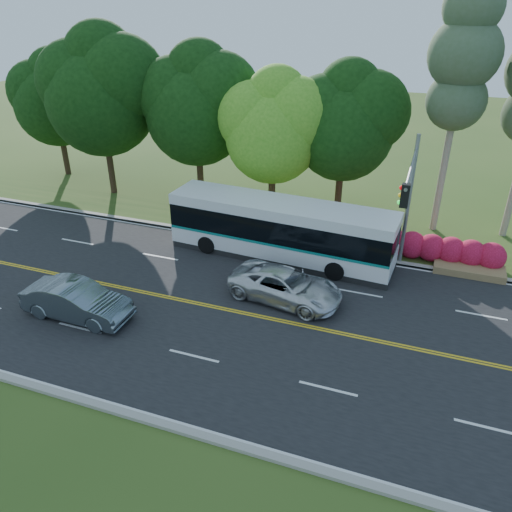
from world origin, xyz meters
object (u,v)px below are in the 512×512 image
(traffic_signal, at_px, (408,194))
(suv, at_px, (286,286))
(transit_bus, at_px, (280,231))
(sedan, at_px, (77,301))

(traffic_signal, xyz_separation_m, suv, (-4.75, -3.65, -3.90))
(traffic_signal, relative_size, suv, 1.30)
(transit_bus, relative_size, suv, 2.29)
(transit_bus, bearing_deg, sedan, -124.77)
(sedan, distance_m, suv, 9.47)
(transit_bus, xyz_separation_m, sedan, (-6.78, -8.54, -0.76))
(traffic_signal, xyz_separation_m, sedan, (-13.07, -8.16, -3.83))
(transit_bus, bearing_deg, suv, -65.37)
(traffic_signal, height_order, transit_bus, traffic_signal)
(suv, bearing_deg, sedan, 127.36)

